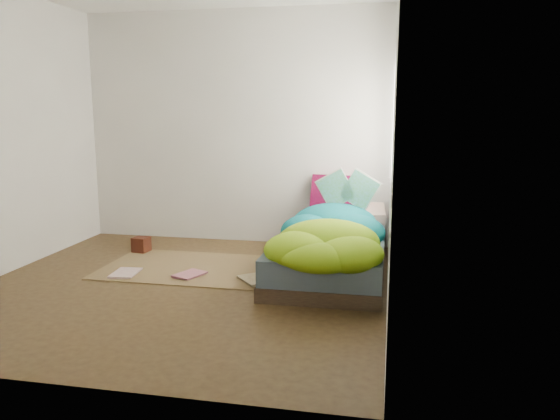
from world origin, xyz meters
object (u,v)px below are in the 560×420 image
Objects in this scene: pillow_magenta at (332,197)px; wooden_box at (141,244)px; floor_book_a at (114,273)px; bed at (331,254)px; open_book at (348,179)px; floor_book_b at (182,273)px.

pillow_magenta reaches higher than wooden_box.
pillow_magenta is 1.51× the size of floor_book_a.
pillow_magenta reaches higher than bed.
bed is 6.55× the size of floor_book_a.
open_book reaches higher than bed.
pillow_magenta is at bearing 70.23° from floor_book_b.
floor_book_b is (0.73, -0.69, -0.06)m from wooden_box.
pillow_magenta reaches higher than floor_book_a.
floor_book_a is at bearing -164.80° from bed.
wooden_box is 0.82m from floor_book_a.
floor_book_a is at bearing -153.51° from open_book.
floor_book_b is (-1.34, -0.41, -0.14)m from bed.
floor_book_b is at bearing -162.94° from bed.
open_book is at bearing 51.55° from floor_book_b.
pillow_magenta is 0.91× the size of open_book.
pillow_magenta is 2.97× the size of wooden_box.
floor_book_a is at bearing -134.71° from pillow_magenta.
bed is at bearing -76.78° from pillow_magenta.
open_book is 2.31m from wooden_box.
open_book is 2.39m from floor_book_a.
floor_book_a is 1.10× the size of floor_book_b.
open_book is at bearing 2.02° from wooden_box.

